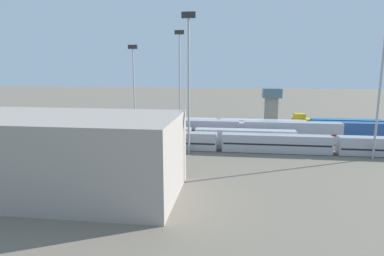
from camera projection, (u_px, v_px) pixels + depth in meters
ground_plane at (169, 137)px, 87.63m from camera, size 400.00×400.00×0.00m
track_bed_0 at (177, 128)px, 99.80m from camera, size 140.00×2.80×0.12m
track_bed_1 at (174, 131)px, 94.93m from camera, size 140.00×2.80×0.12m
track_bed_2 at (171, 135)px, 90.06m from camera, size 140.00×2.80×0.12m
track_bed_3 at (167, 139)px, 85.19m from camera, size 140.00×2.80×0.12m
track_bed_4 at (163, 143)px, 80.31m from camera, size 140.00×2.80×0.12m
track_bed_5 at (158, 148)px, 75.44m from camera, size 140.00×2.80×0.12m
train_on_track_0 at (309, 124)px, 94.51m from camera, size 10.00×3.00×5.00m
train_on_track_5 at (219, 142)px, 73.29m from camera, size 95.60×3.06×3.80m
train_on_track_4 at (143, 135)px, 80.56m from camera, size 71.40×3.00×3.80m
train_on_track_1 at (168, 124)px, 94.78m from camera, size 114.80×3.06×4.40m
train_on_track_2 at (164, 127)px, 89.93m from camera, size 114.80×3.00×4.40m
train_on_track_3 at (241, 131)px, 82.30m from camera, size 47.20×3.06×5.00m
light_mast_0 at (134, 74)px, 101.72m from camera, size 2.80×0.70×24.60m
light_mast_1 at (189, 67)px, 67.90m from camera, size 2.80×0.70×28.94m
light_mast_2 at (180, 67)px, 100.06m from camera, size 2.80×0.70×28.72m
light_mast_3 at (383, 56)px, 63.40m from camera, size 2.80×0.70×32.71m
maintenance_shed at (29, 154)px, 49.04m from camera, size 44.12×17.07×11.49m
control_tower at (271, 102)px, 108.46m from camera, size 6.00×6.00×11.30m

